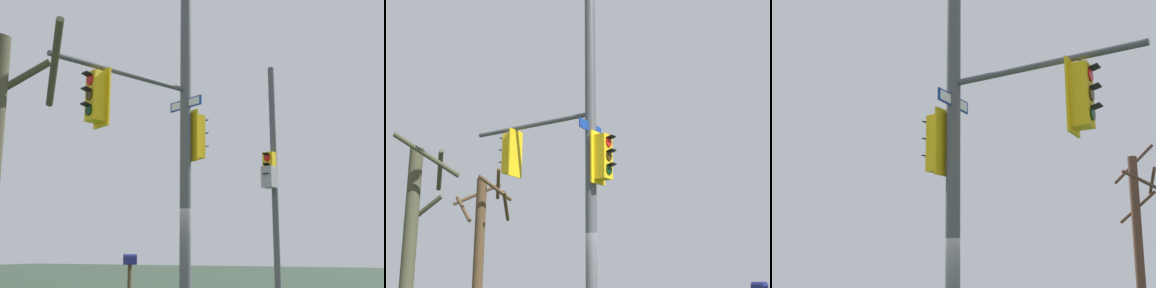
{
  "view_description": "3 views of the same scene",
  "coord_description": "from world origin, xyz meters",
  "views": [
    {
      "loc": [
        -5.09,
        11.33,
        1.5
      ],
      "look_at": [
        0.02,
        0.13,
        4.11
      ],
      "focal_mm": 47.44,
      "sensor_mm": 36.0,
      "label": 1
    },
    {
      "loc": [
        -12.63,
        -1.37,
        1.3
      ],
      "look_at": [
        0.45,
        0.68,
        4.79
      ],
      "focal_mm": 50.37,
      "sensor_mm": 36.0,
      "label": 2
    },
    {
      "loc": [
        10.09,
        1.94,
        1.84
      ],
      "look_at": [
        0.39,
        0.55,
        4.19
      ],
      "focal_mm": 51.53,
      "sensor_mm": 36.0,
      "label": 3
    }
  ],
  "objects": [
    {
      "name": "bare_tree_corner",
      "position": [
        7.6,
        5.62,
        3.05
      ],
      "size": [
        2.54,
        2.56,
        5.75
      ],
      "color": "brown",
      "rests_on": "ground"
    },
    {
      "name": "main_signal_pole_assembly",
      "position": [
        0.16,
        0.7,
        5.02
      ],
      "size": [
        4.08,
        4.08,
        9.63
      ],
      "rotation": [
        0.0,
        0.0,
        1.15
      ],
      "color": "#4C4F54",
      "rests_on": "ground"
    },
    {
      "name": "bare_tree_across_street",
      "position": [
        1.18,
        5.35,
        2.71
      ],
      "size": [
        2.3,
        1.89,
        5.16
      ],
      "color": "#474531",
      "rests_on": "ground"
    }
  ]
}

